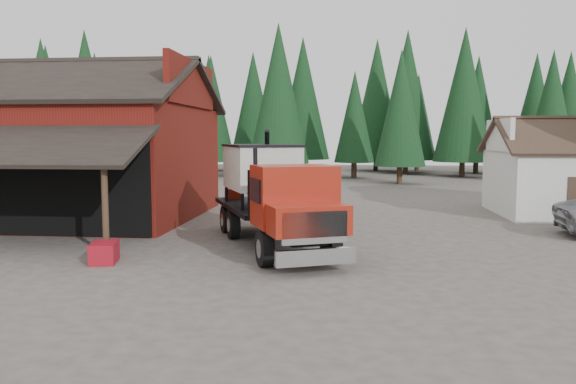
# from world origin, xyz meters

# --- Properties ---
(ground) EXTENTS (120.00, 120.00, 0.00)m
(ground) POSITION_xyz_m (0.00, 0.00, 0.00)
(ground) COLOR #4C423C
(ground) RESTS_ON ground
(red_barn) EXTENTS (12.80, 13.63, 7.18)m
(red_barn) POSITION_xyz_m (-11.00, 9.90, 2.69)
(red_barn) COLOR maroon
(red_barn) RESTS_ON ground
(conifer_backdrop) EXTENTS (76.00, 16.00, 16.00)m
(conifer_backdrop) POSITION_xyz_m (0.00, 42.00, 0.00)
(conifer_backdrop) COLOR black
(conifer_backdrop) RESTS_ON ground
(near_pine_a) EXTENTS (4.40, 4.40, 11.40)m
(near_pine_a) POSITION_xyz_m (-22.00, 28.00, 6.39)
(near_pine_a) COLOR #382619
(near_pine_a) RESTS_ON ground
(near_pine_b) EXTENTS (3.96, 3.96, 10.40)m
(near_pine_b) POSITION_xyz_m (6.00, 30.00, 5.89)
(near_pine_b) COLOR #382619
(near_pine_b) RESTS_ON ground
(near_pine_d) EXTENTS (5.28, 5.28, 13.40)m
(near_pine_d) POSITION_xyz_m (-4.00, 34.00, 7.39)
(near_pine_d) COLOR #382619
(near_pine_d) RESTS_ON ground
(feed_truck) EXTENTS (5.47, 8.92, 3.93)m
(feed_truck) POSITION_xyz_m (-0.63, 4.03, 1.84)
(feed_truck) COLOR black
(feed_truck) RESTS_ON ground
(equip_box) EXTENTS (0.93, 1.23, 0.60)m
(equip_box) POSITION_xyz_m (-5.19, 1.01, 0.30)
(equip_box) COLOR maroon
(equip_box) RESTS_ON ground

